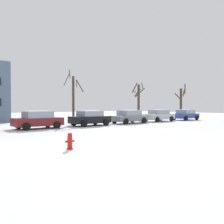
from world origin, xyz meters
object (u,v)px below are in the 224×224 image
(parked_car_silver, at_px, (159,115))
(parked_car_maroon, at_px, (38,120))
(parked_car_black, at_px, (90,118))
(fire_hydrant, at_px, (70,141))
(parked_car_gray, at_px, (129,117))
(parked_car_blue, at_px, (185,115))

(parked_car_silver, bearing_deg, parked_car_maroon, -179.17)
(parked_car_black, bearing_deg, parked_car_silver, 1.60)
(fire_hydrant, relative_size, parked_car_maroon, 0.19)
(parked_car_maroon, distance_m, parked_car_gray, 10.54)
(parked_car_gray, height_order, parked_car_blue, parked_car_gray)
(parked_car_black, height_order, parked_car_gray, parked_car_black)
(parked_car_maroon, relative_size, parked_car_gray, 0.96)
(parked_car_black, xyz_separation_m, parked_car_blue, (15.80, 0.07, -0.01))
(parked_car_silver, bearing_deg, parked_car_black, -178.40)
(parked_car_gray, xyz_separation_m, parked_car_silver, (5.27, 0.24, 0.01))
(parked_car_silver, height_order, parked_car_blue, parked_car_silver)
(fire_hydrant, bearing_deg, parked_car_black, 53.87)
(parked_car_silver, relative_size, parked_car_blue, 1.05)
(parked_car_gray, relative_size, parked_car_silver, 1.00)
(fire_hydrant, height_order, parked_car_maroon, parked_car_maroon)
(parked_car_maroon, xyz_separation_m, parked_car_silver, (15.80, 0.23, -0.02))
(parked_car_black, bearing_deg, parked_car_gray, 0.56)
(fire_hydrant, distance_m, parked_car_gray, 16.65)
(parked_car_maroon, bearing_deg, parked_car_silver, 0.83)
(fire_hydrant, distance_m, parked_car_maroon, 10.80)
(parked_car_silver, bearing_deg, fire_hydrant, -149.38)
(parked_car_maroon, relative_size, parked_car_black, 1.02)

